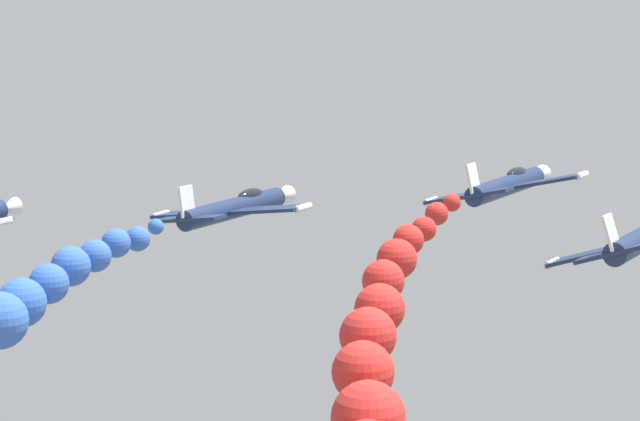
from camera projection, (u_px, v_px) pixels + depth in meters
airplane_lead at (507, 185)px, 77.30m from camera, size 9.38×10.35×3.11m
airplane_left_inner at (235, 207)px, 74.37m from camera, size 9.53×10.35×2.65m
smoke_trail_left_inner at (45, 289)px, 60.91m from camera, size 2.62×13.69×3.75m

